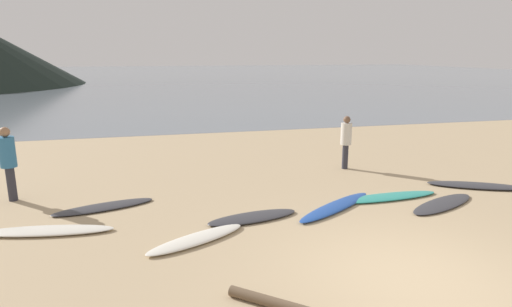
{
  "coord_description": "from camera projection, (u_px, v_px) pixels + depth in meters",
  "views": [
    {
      "loc": [
        -3.72,
        -5.17,
        3.36
      ],
      "look_at": [
        -0.91,
        6.25,
        0.6
      ],
      "focal_mm": 30.19,
      "sensor_mm": 36.0,
      "label": 1
    }
  ],
  "objects": [
    {
      "name": "surfboard_4",
      "position": [
        336.0,
        207.0,
        9.5
      ],
      "size": [
        2.4,
        1.79,
        0.09
      ],
      "primitive_type": "ellipsoid",
      "rotation": [
        0.0,
        0.0,
        0.58
      ],
      "color": "#1E479E",
      "rests_on": "ground"
    },
    {
      "name": "ocean_water",
      "position": [
        174.0,
        75.0,
        66.03
      ],
      "size": [
        140.0,
        100.0,
        0.01
      ],
      "primitive_type": "cube",
      "color": "slate",
      "rests_on": "ground"
    },
    {
      "name": "surfboard_0",
      "position": [
        47.0,
        231.0,
        8.21
      ],
      "size": [
        2.55,
        0.88,
        0.09
      ],
      "primitive_type": "ellipsoid",
      "rotation": [
        0.0,
        0.0,
        -0.15
      ],
      "color": "silver",
      "rests_on": "ground"
    },
    {
      "name": "surfboard_2",
      "position": [
        197.0,
        239.0,
        7.84
      ],
      "size": [
        2.03,
        1.35,
        0.1
      ],
      "primitive_type": "ellipsoid",
      "rotation": [
        0.0,
        0.0,
        0.47
      ],
      "color": "silver",
      "rests_on": "ground"
    },
    {
      "name": "person_0",
      "position": [
        346.0,
        138.0,
        12.59
      ],
      "size": [
        0.32,
        0.32,
        1.57
      ],
      "rotation": [
        0.0,
        0.0,
        3.45
      ],
      "color": "#2D2D38",
      "rests_on": "ground"
    },
    {
      "name": "person_1",
      "position": [
        8.0,
        158.0,
        9.8
      ],
      "size": [
        0.35,
        0.35,
        1.74
      ],
      "rotation": [
        0.0,
        0.0,
        1.53
      ],
      "color": "#2D2D38",
      "rests_on": "ground"
    },
    {
      "name": "ground_plane",
      "position": [
        256.0,
        148.0,
        15.99
      ],
      "size": [
        120.0,
        120.0,
        0.2
      ],
      "primitive_type": "cube",
      "color": "tan",
      "rests_on": "ground"
    },
    {
      "name": "driftwood_log",
      "position": [
        284.0,
        306.0,
        5.72
      ],
      "size": [
        1.34,
        1.2,
        0.15
      ],
      "primitive_type": "cylinder",
      "rotation": [
        0.0,
        1.57,
        -0.72
      ],
      "color": "brown",
      "rests_on": "ground"
    },
    {
      "name": "surfboard_6",
      "position": [
        443.0,
        204.0,
        9.71
      ],
      "size": [
        2.22,
        1.42,
        0.07
      ],
      "primitive_type": "ellipsoid",
      "rotation": [
        0.0,
        0.0,
        0.42
      ],
      "color": "#333338",
      "rests_on": "ground"
    },
    {
      "name": "surfboard_1",
      "position": [
        104.0,
        207.0,
        9.52
      ],
      "size": [
        2.24,
        1.12,
        0.07
      ],
      "primitive_type": "ellipsoid",
      "rotation": [
        0.0,
        0.0,
        0.28
      ],
      "color": "#333338",
      "rests_on": "ground"
    },
    {
      "name": "surfboard_5",
      "position": [
        387.0,
        197.0,
        10.15
      ],
      "size": [
        2.67,
        0.66,
        0.08
      ],
      "primitive_type": "ellipsoid",
      "rotation": [
        0.0,
        0.0,
        0.05
      ],
      "color": "teal",
      "rests_on": "ground"
    },
    {
      "name": "surfboard_3",
      "position": [
        253.0,
        217.0,
        8.9
      ],
      "size": [
        2.03,
        0.92,
        0.08
      ],
      "primitive_type": "ellipsoid",
      "rotation": [
        0.0,
        0.0,
        0.18
      ],
      "color": "#333338",
      "rests_on": "ground"
    },
    {
      "name": "surfboard_7",
      "position": [
        477.0,
        186.0,
        11.01
      ],
      "size": [
        2.42,
        1.59,
        0.09
      ],
      "primitive_type": "ellipsoid",
      "rotation": [
        0.0,
        0.0,
        -0.45
      ],
      "color": "#333338",
      "rests_on": "ground"
    }
  ]
}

